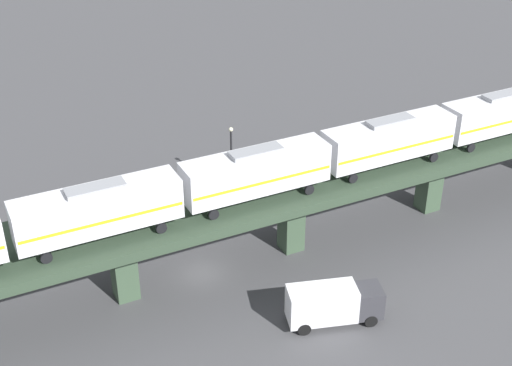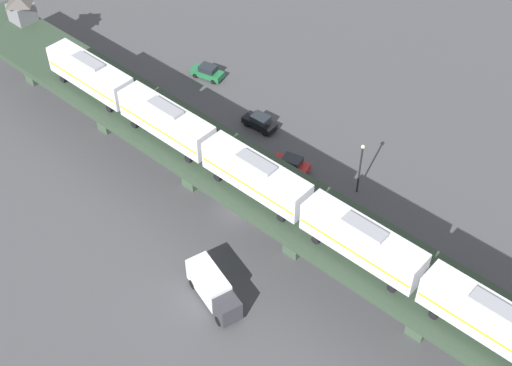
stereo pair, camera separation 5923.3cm
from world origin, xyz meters
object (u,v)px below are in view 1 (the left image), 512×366
at_px(street_car_red, 166,211).
at_px(street_lamp, 231,154).
at_px(delivery_truck, 333,303).
at_px(subway_train, 256,171).
at_px(street_car_black, 74,214).

height_order(street_car_red, street_lamp, street_lamp).
relative_size(delivery_truck, street_lamp, 1.05).
height_order(subway_train, street_lamp, subway_train).
xyz_separation_m(subway_train, street_car_red, (8.90, 7.24, -8.42)).
height_order(street_car_black, street_lamp, street_lamp).
distance_m(subway_train, street_car_red, 14.23).
height_order(subway_train, delivery_truck, subway_train).
bearing_deg(delivery_truck, street_car_black, 49.90).
height_order(subway_train, street_car_red, subway_train).
bearing_deg(subway_train, street_car_red, 39.11).
relative_size(subway_train, street_lamp, 8.66).
relative_size(street_car_black, street_lamp, 0.68).
bearing_deg(street_car_red, subway_train, -140.89).
bearing_deg(street_car_red, street_lamp, -55.91).
distance_m(subway_train, street_lamp, 14.48).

